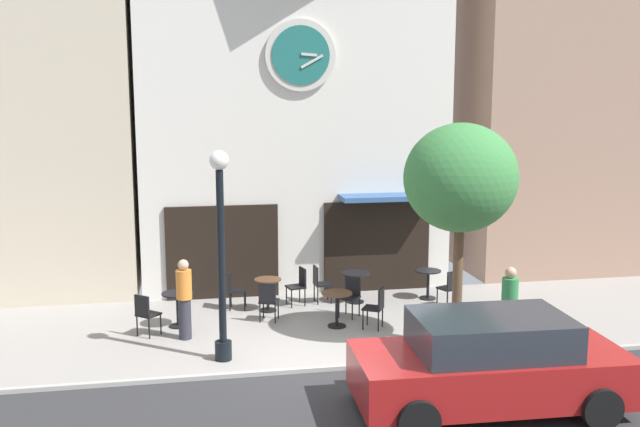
{
  "coord_description": "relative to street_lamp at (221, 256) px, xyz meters",
  "views": [
    {
      "loc": [
        -2.42,
        -12.33,
        5.0
      ],
      "look_at": [
        0.36,
        2.61,
        2.47
      ],
      "focal_mm": 40.77,
      "sensor_mm": 36.0,
      "label": 1
    }
  ],
  "objects": [
    {
      "name": "clock_building",
      "position": [
        2.18,
        5.54,
        3.6
      ],
      "size": [
        7.81,
        3.79,
        10.85
      ],
      "color": "silver",
      "rests_on": "ground_plane"
    },
    {
      "name": "cafe_chair_under_awning",
      "position": [
        0.42,
        3.25,
        -1.49
      ],
      "size": [
        0.45,
        0.45,
        0.9
      ],
      "color": "black",
      "rests_on": "ground_plane"
    },
    {
      "name": "cafe_chair_mid_row",
      "position": [
        1.1,
        2.14,
        -1.49
      ],
      "size": [
        0.51,
        0.51,
        0.9
      ],
      "color": "black",
      "rests_on": "ground_plane"
    },
    {
      "name": "pedestrian_green",
      "position": [
        5.54,
        -0.47,
        -1.16
      ],
      "size": [
        0.44,
        0.44,
        1.67
      ],
      "color": "#2D2D38",
      "rests_on": "ground_plane"
    },
    {
      "name": "cafe_chair_facing_wall",
      "position": [
        -1.51,
        1.64,
        -1.49
      ],
      "size": [
        0.56,
        0.56,
        0.9
      ],
      "color": "black",
      "rests_on": "ground_plane"
    },
    {
      "name": "cafe_chair_curbside",
      "position": [
        2.99,
        2.23,
        -1.49
      ],
      "size": [
        0.56,
        0.56,
        0.9
      ],
      "color": "black",
      "rests_on": "ground_plane"
    },
    {
      "name": "neighbor_building_right",
      "position": [
        10.21,
        6.36,
        3.62
      ],
      "size": [
        6.19,
        4.12,
        11.28
      ],
      "color": "#9E7A66",
      "rests_on": "ground_plane"
    },
    {
      "name": "cafe_table_near_curb",
      "position": [
        1.19,
        2.96,
        -1.51
      ],
      "size": [
        0.62,
        0.62,
        0.76
      ],
      "color": "black",
      "rests_on": "ground_plane"
    },
    {
      "name": "cafe_chair_near_tree",
      "position": [
        2.49,
        3.41,
        -1.49
      ],
      "size": [
        0.43,
        0.43,
        0.9
      ],
      "color": "black",
      "rests_on": "ground_plane"
    },
    {
      "name": "street_tree",
      "position": [
        4.63,
        -0.04,
        1.34
      ],
      "size": [
        2.24,
        2.01,
        4.44
      ],
      "color": "brown",
      "rests_on": "ground_plane"
    },
    {
      "name": "cafe_table_center",
      "position": [
        2.52,
        1.54,
        -1.5
      ],
      "size": [
        0.67,
        0.67,
        0.76
      ],
      "color": "black",
      "rests_on": "ground_plane"
    },
    {
      "name": "cafe_chair_outer",
      "position": [
        5.43,
        2.44,
        -1.49
      ],
      "size": [
        0.53,
        0.53,
        0.9
      ],
      "color": "black",
      "rests_on": "ground_plane"
    },
    {
      "name": "pedestrian_orange",
      "position": [
        -0.71,
        1.35,
        -1.16
      ],
      "size": [
        0.4,
        0.4,
        1.67
      ],
      "color": "#2D2D38",
      "rests_on": "ground_plane"
    },
    {
      "name": "parked_car_red",
      "position": [
        4.05,
        -2.97,
        -1.26
      ],
      "size": [
        4.36,
        2.15,
        1.55
      ],
      "color": "maroon",
      "rests_on": "ground_plane"
    },
    {
      "name": "ground_plane",
      "position": [
        1.82,
        -1.46,
        -2.04
      ],
      "size": [
        26.42,
        11.55,
        0.13
      ],
      "color": "gray"
    },
    {
      "name": "cafe_table_center_left",
      "position": [
        5.16,
        3.24,
        -1.54
      ],
      "size": [
        0.62,
        0.62,
        0.72
      ],
      "color": "black",
      "rests_on": "ground_plane"
    },
    {
      "name": "cafe_chair_near_lamp",
      "position": [
        3.32,
        1.24,
        -1.49
      ],
      "size": [
        0.55,
        0.55,
        0.9
      ],
      "color": "black",
      "rests_on": "ground_plane"
    },
    {
      "name": "cafe_table_center_right",
      "position": [
        3.35,
        3.26,
        -1.5
      ],
      "size": [
        0.7,
        0.7,
        0.74
      ],
      "color": "black",
      "rests_on": "ground_plane"
    },
    {
      "name": "cafe_table_near_door",
      "position": [
        -0.86,
        2.17,
        -1.5
      ],
      "size": [
        0.68,
        0.68,
        0.76
      ],
      "color": "black",
      "rests_on": "ground_plane"
    },
    {
      "name": "street_lamp",
      "position": [
        0.0,
        0.0,
        0.0
      ],
      "size": [
        0.36,
        0.36,
        3.97
      ],
      "color": "black",
      "rests_on": "ground_plane"
    },
    {
      "name": "cafe_chair_right_end",
      "position": [
        1.97,
        3.31,
        -1.49
      ],
      "size": [
        0.48,
        0.48,
        0.9
      ],
      "color": "black",
      "rests_on": "ground_plane"
    }
  ]
}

